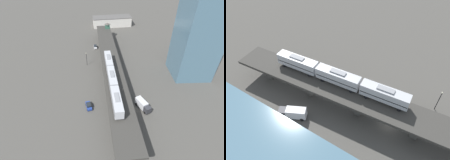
{
  "view_description": "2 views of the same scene",
  "coord_description": "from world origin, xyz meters",
  "views": [
    {
      "loc": [
        -2.31,
        -67.67,
        48.07
      ],
      "look_at": [
        -0.19,
        -15.54,
        8.28
      ],
      "focal_mm": 28.0,
      "sensor_mm": 36.0,
      "label": 1
    },
    {
      "loc": [
        33.85,
        6.12,
        48.22
      ],
      "look_at": [
        -0.19,
        -15.54,
        8.28
      ],
      "focal_mm": 35.0,
      "sensor_mm": 36.0,
      "label": 2
    }
  ],
  "objects": [
    {
      "name": "elevated_viaduct",
      "position": [
        0.01,
        -0.16,
        5.85
      ],
      "size": [
        15.56,
        92.38,
        6.78
      ],
      "color": "#393733",
      "rests_on": "ground"
    },
    {
      "name": "street_car_blue",
      "position": [
        -9.13,
        -21.35,
        0.94
      ],
      "size": [
        2.85,
        4.71,
        1.89
      ],
      "color": "#233D93",
      "rests_on": "ground"
    },
    {
      "name": "subway_train",
      "position": [
        -0.19,
        -15.54,
        9.32
      ],
      "size": [
        5.72,
        37.31,
        4.45
      ],
      "color": "silver",
      "rests_on": "elevated_viaduct"
    },
    {
      "name": "street_lamp",
      "position": [
        -11.91,
        8.62,
        4.11
      ],
      "size": [
        0.44,
        0.44,
        6.94
      ],
      "color": "black",
      "rests_on": "ground"
    },
    {
      "name": "delivery_truck",
      "position": [
        10.94,
        -22.47,
        1.76
      ],
      "size": [
        5.23,
        7.45,
        3.2
      ],
      "color": "#333338",
      "rests_on": "ground"
    },
    {
      "name": "ground_plane",
      "position": [
        0.0,
        0.0,
        0.0
      ],
      "size": [
        400.0,
        400.0,
        0.0
      ],
      "primitive_type": "plane",
      "color": "#4C4944"
    }
  ]
}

